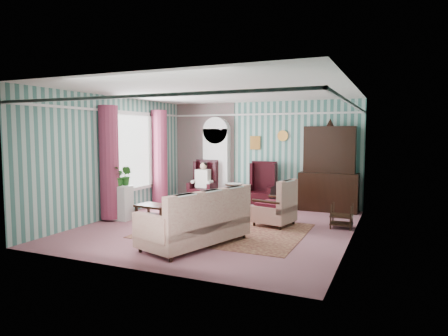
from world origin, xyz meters
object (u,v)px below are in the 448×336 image
at_px(bookcase, 217,164).
at_px(sofa, 195,220).
at_px(wingback_left, 203,182).
at_px(coffee_table, 154,213).
at_px(dresser_hutch, 329,166).
at_px(floral_armchair, 274,205).
at_px(seated_woman, 203,183).
at_px(nest_table, 342,216).
at_px(round_side_table, 234,194).
at_px(wingback_right, 261,185).
at_px(plant_stand, 120,203).

bearing_deg(bookcase, sofa, -70.16).
bearing_deg(wingback_left, bookcase, 57.34).
height_order(bookcase, coffee_table, bookcase).
distance_m(sofa, coffee_table, 2.32).
distance_m(dresser_hutch, floral_armchair, 2.41).
height_order(seated_woman, nest_table, seated_woman).
distance_m(wingback_left, round_side_table, 0.97).
bearing_deg(floral_armchair, seated_woman, 67.66).
xyz_separation_m(floral_armchair, coffee_table, (-2.68, -0.64, -0.26)).
height_order(wingback_right, round_side_table, wingback_right).
height_order(wingback_left, floral_armchair, wingback_left).
bearing_deg(bookcase, wingback_left, -122.66).
distance_m(bookcase, sofa, 4.64).
bearing_deg(bookcase, plant_stand, -108.49).
xyz_separation_m(seated_woman, nest_table, (4.07, -1.55, -0.32)).
distance_m(seated_woman, nest_table, 4.37).
relative_size(wingback_right, sofa, 0.59).
relative_size(wingback_left, floral_armchair, 1.40).
height_order(wingback_right, plant_stand, wingback_right).
xyz_separation_m(wingback_right, nest_table, (2.32, -1.55, -0.35)).
bearing_deg(dresser_hutch, plant_stand, -144.92).
relative_size(wingback_right, coffee_table, 1.53).
bearing_deg(wingback_left, floral_armchair, -34.94).
distance_m(dresser_hutch, wingback_right, 1.86).
bearing_deg(sofa, round_side_table, 30.36).
relative_size(round_side_table, nest_table, 1.11).
xyz_separation_m(wingback_left, sofa, (1.81, -3.93, -0.16)).
height_order(dresser_hutch, nest_table, dresser_hutch).
height_order(bookcase, wingback_right, bookcase).
bearing_deg(nest_table, wingback_right, 146.25).
bearing_deg(wingback_right, sofa, -89.13).
bearing_deg(nest_table, sofa, -133.50).
relative_size(wingback_right, plant_stand, 1.56).
distance_m(wingback_left, coffee_table, 2.55).
relative_size(bookcase, wingback_left, 1.79).
bearing_deg(bookcase, floral_armchair, -42.96).
relative_size(seated_woman, round_side_table, 1.97).
bearing_deg(dresser_hutch, bookcase, 177.89).
relative_size(bookcase, nest_table, 4.15).
xyz_separation_m(dresser_hutch, wingback_right, (-1.75, -0.27, -0.55)).
distance_m(bookcase, nest_table, 4.37).
bearing_deg(wingback_left, coffee_table, -90.04).
bearing_deg(plant_stand, bookcase, 71.51).
bearing_deg(wingback_left, dresser_hutch, 4.41).
height_order(bookcase, sofa, bookcase).
xyz_separation_m(round_side_table, plant_stand, (-1.70, -2.90, 0.10)).
xyz_separation_m(dresser_hutch, sofa, (-1.69, -4.20, -0.71)).
distance_m(wingback_left, seated_woman, 0.04).
xyz_separation_m(dresser_hutch, wingback_left, (-3.50, -0.27, -0.55)).
relative_size(dresser_hutch, coffee_table, 2.90).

